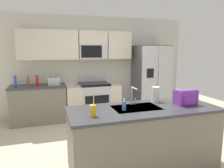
{
  "coord_description": "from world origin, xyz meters",
  "views": [
    {
      "loc": [
        -1.22,
        -3.32,
        1.73
      ],
      "look_at": [
        0.03,
        0.6,
        1.05
      ],
      "focal_mm": 33.18,
      "sensor_mm": 36.0,
      "label": 1
    }
  ],
  "objects": [
    {
      "name": "island_counter",
      "position": [
        0.1,
        -0.7,
        0.45
      ],
      "size": [
        2.19,
        0.87,
        0.9
      ],
      "color": "slate",
      "rests_on": "ground"
    },
    {
      "name": "ground_plane",
      "position": [
        0.0,
        0.0,
        0.0
      ],
      "size": [
        9.0,
        9.0,
        0.0
      ],
      "primitive_type": "plane",
      "color": "beige",
      "rests_on": "ground"
    },
    {
      "name": "paper_towel_roll",
      "position": [
        0.45,
        -0.41,
        1.02
      ],
      "size": [
        0.12,
        0.12,
        0.24
      ],
      "primitive_type": "cylinder",
      "color": "white",
      "rests_on": "island_counter"
    },
    {
      "name": "pepper_mill",
      "position": [
        -1.63,
        1.8,
        1.01
      ],
      "size": [
        0.05,
        0.05,
        0.22
      ],
      "primitive_type": "cylinder",
      "color": "brown",
      "rests_on": "back_counter"
    },
    {
      "name": "back_counter",
      "position": [
        -1.43,
        1.8,
        0.45
      ],
      "size": [
        1.28,
        0.63,
        0.9
      ],
      "color": "slate",
      "rests_on": "ground"
    },
    {
      "name": "bottle_blue",
      "position": [
        -1.9,
        1.76,
        1.03
      ],
      "size": [
        0.06,
        0.06,
        0.26
      ],
      "primitive_type": "cylinder",
      "color": "blue",
      "rests_on": "back_counter"
    },
    {
      "name": "soap_dispenser",
      "position": [
        -0.22,
        -0.73,
        0.97
      ],
      "size": [
        0.06,
        0.06,
        0.17
      ],
      "color": "#4C8CD8",
      "rests_on": "island_counter"
    },
    {
      "name": "toaster",
      "position": [
        -1.06,
        1.75,
        0.99
      ],
      "size": [
        0.28,
        0.16,
        0.18
      ],
      "color": "#B7BABF",
      "rests_on": "back_counter"
    },
    {
      "name": "refrigerator",
      "position": [
        1.52,
        1.73,
        0.93
      ],
      "size": [
        0.9,
        0.76,
        1.85
      ],
      "color": "#4C4F54",
      "rests_on": "ground"
    },
    {
      "name": "backpack",
      "position": [
        0.8,
        -0.72,
        1.02
      ],
      "size": [
        0.32,
        0.22,
        0.23
      ],
      "color": "purple",
      "rests_on": "island_counter"
    },
    {
      "name": "kitchen_wall_unit",
      "position": [
        -0.14,
        2.08,
        1.47
      ],
      "size": [
        5.2,
        0.43,
        2.6
      ],
      "color": "beige",
      "rests_on": "ground"
    },
    {
      "name": "bottle_red",
      "position": [
        -1.44,
        1.81,
        1.02
      ],
      "size": [
        0.06,
        0.06,
        0.24
      ],
      "primitive_type": "cylinder",
      "color": "red",
      "rests_on": "back_counter"
    },
    {
      "name": "drink_cup_yellow",
      "position": [
        -0.69,
        -0.84,
        0.97
      ],
      "size": [
        0.08,
        0.08,
        0.26
      ],
      "color": "yellow",
      "rests_on": "island_counter"
    },
    {
      "name": "sink_faucet",
      "position": [
        0.01,
        -0.51,
        1.07
      ],
      "size": [
        0.08,
        0.21,
        0.28
      ],
      "color": "#B7BABF",
      "rests_on": "island_counter"
    },
    {
      "name": "range_oven",
      "position": [
        -0.1,
        1.8,
        0.44
      ],
      "size": [
        1.36,
        0.61,
        1.1
      ],
      "color": "#B7BABF",
      "rests_on": "ground"
    }
  ]
}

